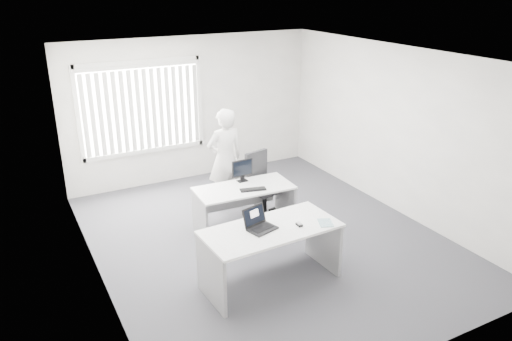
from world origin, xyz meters
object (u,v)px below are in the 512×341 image
laptop (262,220)px  desk_near (271,243)px  desk_far (244,199)px  monitor (242,171)px  office_chair (263,196)px  person (225,159)px

laptop → desk_near: bearing=-17.3°
desk_far → laptop: laptop is taller
desk_near → monitor: (0.49, 1.80, 0.30)m
laptop → monitor: 1.90m
desk_far → laptop: 1.70m
office_chair → desk_far: bearing=-164.3°
person → laptop: bearing=74.6°
person → monitor: bearing=90.7°
laptop → desk_far: bearing=56.4°
office_chair → person: (-0.42, 0.58, 0.55)m
person → desk_far: bearing=83.9°
desk_near → laptop: laptop is taller
desk_far → laptop: bearing=-105.9°
desk_near → person: size_ratio=1.01×
desk_near → laptop: bearing=175.3°
desk_far → person: bearing=88.2°
desk_near → monitor: size_ratio=4.91×
desk_near → person: person is taller
desk_near → office_chair: bearing=61.7°
office_chair → monitor: bearing=171.9°
desk_near → desk_far: size_ratio=1.15×
desk_far → monitor: monitor is taller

